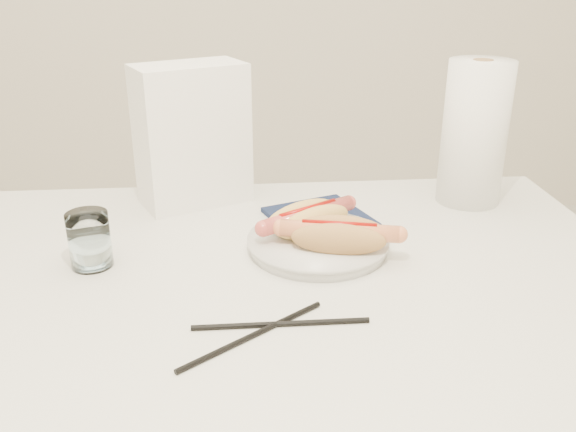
{
  "coord_description": "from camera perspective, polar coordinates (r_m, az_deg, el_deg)",
  "views": [
    {
      "loc": [
        -0.01,
        -0.8,
        1.19
      ],
      "look_at": [
        0.06,
        0.06,
        0.82
      ],
      "focal_mm": 38.21,
      "sensor_mm": 36.0,
      "label": 1
    }
  ],
  "objects": [
    {
      "name": "navy_napkin",
      "position": [
        1.1,
        2.94,
        -0.15
      ],
      "size": [
        0.21,
        0.21,
        0.01
      ],
      "primitive_type": "cube",
      "rotation": [
        0.0,
        0.0,
        0.36
      ],
      "color": "#121C3A",
      "rests_on": "table"
    },
    {
      "name": "table",
      "position": [
        0.94,
        -3.24,
        -8.85
      ],
      "size": [
        1.2,
        0.8,
        0.75
      ],
      "color": "silver",
      "rests_on": "ground"
    },
    {
      "name": "chopstick_far",
      "position": [
        0.78,
        -3.26,
        -11.0
      ],
      "size": [
        0.19,
        0.14,
        0.01
      ],
      "primitive_type": "cylinder",
      "rotation": [
        0.0,
        1.57,
        0.63
      ],
      "color": "black",
      "rests_on": "table"
    },
    {
      "name": "napkin_box",
      "position": [
        1.16,
        -8.92,
        7.42
      ],
      "size": [
        0.22,
        0.18,
        0.26
      ],
      "primitive_type": "cube",
      "rotation": [
        0.0,
        0.0,
        0.43
      ],
      "color": "white",
      "rests_on": "table"
    },
    {
      "name": "hotdog_right",
      "position": [
        0.95,
        4.76,
        -1.82
      ],
      "size": [
        0.18,
        0.1,
        0.05
      ],
      "rotation": [
        0.0,
        0.0,
        -0.22
      ],
      "color": "#BF884A",
      "rests_on": "plate"
    },
    {
      "name": "paper_towel_roll",
      "position": [
        1.2,
        16.96,
        7.37
      ],
      "size": [
        0.15,
        0.15,
        0.27
      ],
      "primitive_type": "cylinder",
      "rotation": [
        0.0,
        0.0,
        -0.3
      ],
      "color": "white",
      "rests_on": "table"
    },
    {
      "name": "water_glass",
      "position": [
        0.97,
        -17.99,
        -2.13
      ],
      "size": [
        0.06,
        0.06,
        0.09
      ],
      "primitive_type": "cylinder",
      "color": "white",
      "rests_on": "table"
    },
    {
      "name": "plate",
      "position": [
        0.99,
        2.8,
        -2.71
      ],
      "size": [
        0.28,
        0.28,
        0.02
      ],
      "primitive_type": "cylinder",
      "rotation": [
        0.0,
        0.0,
        0.37
      ],
      "color": "silver",
      "rests_on": "table"
    },
    {
      "name": "chopstick_near",
      "position": [
        0.8,
        -0.66,
        -10.0
      ],
      "size": [
        0.23,
        0.01,
        0.01
      ],
      "primitive_type": "cylinder",
      "rotation": [
        0.0,
        1.57,
        -0.0
      ],
      "color": "black",
      "rests_on": "table"
    },
    {
      "name": "hotdog_left",
      "position": [
        1.0,
        1.85,
        -0.31
      ],
      "size": [
        0.17,
        0.13,
        0.05
      ],
      "rotation": [
        0.0,
        0.0,
        0.56
      ],
      "color": "#ECB85E",
      "rests_on": "plate"
    }
  ]
}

